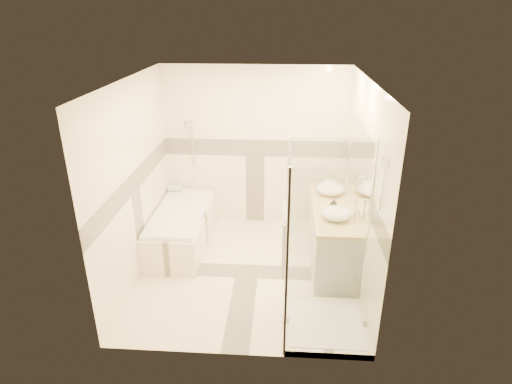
# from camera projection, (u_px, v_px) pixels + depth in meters

# --- Properties ---
(room) EXTENTS (2.82, 3.02, 2.52)m
(room) POSITION_uv_depth(u_px,v_px,m) (251.00, 184.00, 5.23)
(room) COLOR #F8ECC5
(room) RESTS_ON ground
(bathtub) EXTENTS (0.75, 1.70, 0.56)m
(bathtub) POSITION_uv_depth(u_px,v_px,m) (181.00, 226.00, 6.25)
(bathtub) COLOR #FDF2CB
(bathtub) RESTS_ON ground
(vanity) EXTENTS (0.58, 1.62, 0.85)m
(vanity) POSITION_uv_depth(u_px,v_px,m) (332.00, 235.00, 5.75)
(vanity) COLOR white
(vanity) RESTS_ON ground
(shower_enclosure) EXTENTS (0.96, 0.93, 2.04)m
(shower_enclosure) POSITION_uv_depth(u_px,v_px,m) (316.00, 285.00, 4.58)
(shower_enclosure) COLOR #FDF2CB
(shower_enclosure) RESTS_ON ground
(vessel_sink_near) EXTENTS (0.39, 0.39, 0.16)m
(vessel_sink_near) POSITION_uv_depth(u_px,v_px,m) (330.00, 189.00, 5.94)
(vessel_sink_near) COLOR white
(vessel_sink_near) RESTS_ON vanity
(vessel_sink_far) EXTENTS (0.37, 0.37, 0.15)m
(vessel_sink_far) POSITION_uv_depth(u_px,v_px,m) (336.00, 213.00, 5.24)
(vessel_sink_far) COLOR white
(vessel_sink_far) RESTS_ON vanity
(faucet_near) EXTENTS (0.12, 0.03, 0.29)m
(faucet_near) POSITION_uv_depth(u_px,v_px,m) (346.00, 183.00, 5.90)
(faucet_near) COLOR silver
(faucet_near) RESTS_ON vanity
(faucet_far) EXTENTS (0.11, 0.03, 0.28)m
(faucet_far) POSITION_uv_depth(u_px,v_px,m) (354.00, 207.00, 5.19)
(faucet_far) COLOR silver
(faucet_far) RESTS_ON vanity
(amenity_bottle_a) EXTENTS (0.08, 0.08, 0.14)m
(amenity_bottle_a) POSITION_uv_depth(u_px,v_px,m) (334.00, 204.00, 5.50)
(amenity_bottle_a) COLOR black
(amenity_bottle_a) RESTS_ON vanity
(amenity_bottle_b) EXTENTS (0.13, 0.13, 0.13)m
(amenity_bottle_b) POSITION_uv_depth(u_px,v_px,m) (334.00, 204.00, 5.51)
(amenity_bottle_b) COLOR black
(amenity_bottle_b) RESTS_ON vanity
(folded_towels) EXTENTS (0.22, 0.30, 0.09)m
(folded_towels) POSITION_uv_depth(u_px,v_px,m) (329.00, 185.00, 6.14)
(folded_towels) COLOR silver
(folded_towels) RESTS_ON vanity
(rolled_towel) EXTENTS (0.21, 0.09, 0.09)m
(rolled_towel) POSITION_uv_depth(u_px,v_px,m) (175.00, 188.00, 6.78)
(rolled_towel) COLOR silver
(rolled_towel) RESTS_ON bathtub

